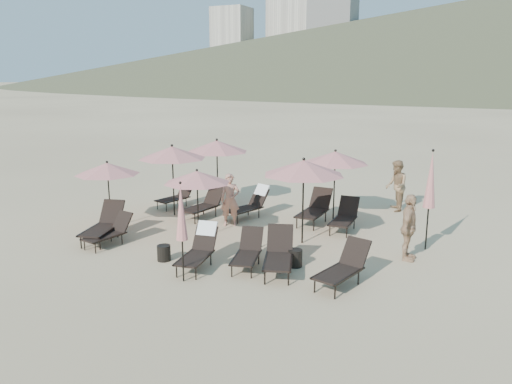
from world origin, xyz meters
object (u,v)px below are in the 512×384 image
at_px(beachgoer_a, 230,200).
at_px(beachgoer_b, 396,186).
at_px(lounger_0, 110,232).
at_px(lounger_7, 204,204).
at_px(lounger_3, 248,251).
at_px(beachgoer_c, 409,227).
at_px(side_table_0, 164,253).
at_px(side_table_1, 295,258).
at_px(umbrella_open_5, 172,153).
at_px(umbrella_open_4, 335,158).
at_px(lounger_2, 199,248).
at_px(lounger_8, 250,203).
at_px(lounger_4, 279,254).
at_px(umbrella_open_3, 217,146).
at_px(umbrella_open_1, 197,177).
at_px(lounger_10, 345,216).
at_px(lounger_9, 315,208).
at_px(umbrella_closed_0, 181,213).
at_px(umbrella_open_2, 304,168).
at_px(lounger_6, 177,196).
at_px(lounger_5, 343,267).
at_px(umbrella_closed_1, 431,180).
at_px(umbrella_open_0, 107,169).
at_px(lounger_1, 104,224).

xyz_separation_m(beachgoer_a, beachgoer_b, (4.54, 4.10, 0.07)).
xyz_separation_m(lounger_0, lounger_7, (0.96, 3.67, 0.07)).
height_order(lounger_3, beachgoer_c, beachgoer_c).
relative_size(side_table_0, side_table_1, 0.92).
relative_size(lounger_7, umbrella_open_5, 0.74).
bearing_deg(side_table_0, beachgoer_c, 25.35).
xyz_separation_m(lounger_3, umbrella_open_5, (-4.44, 3.32, 1.79)).
height_order(umbrella_open_4, beachgoer_a, umbrella_open_4).
xyz_separation_m(lounger_2, lounger_8, (-0.77, 4.64, 0.02)).
relative_size(lounger_4, umbrella_open_4, 0.79).
bearing_deg(umbrella_open_3, lounger_2, -65.14).
xyz_separation_m(umbrella_open_1, beachgoer_b, (4.77, 5.70, -0.95)).
bearing_deg(lounger_10, lounger_9, 159.90).
bearing_deg(lounger_10, lounger_7, -174.73).
bearing_deg(lounger_8, umbrella_closed_0, -61.27).
relative_size(lounger_8, umbrella_open_3, 0.72).
bearing_deg(lounger_3, umbrella_closed_0, -137.34).
xyz_separation_m(lounger_2, umbrella_open_1, (-1.19, 1.92, 1.38)).
distance_m(umbrella_open_4, side_table_0, 6.65).
distance_m(lounger_4, umbrella_open_4, 5.37).
relative_size(lounger_9, umbrella_open_3, 0.74).
distance_m(umbrella_open_2, beachgoer_a, 3.12).
distance_m(lounger_6, side_table_0, 5.62).
bearing_deg(lounger_9, umbrella_closed_0, -100.19).
bearing_deg(side_table_1, lounger_5, -23.78).
relative_size(lounger_5, lounger_6, 1.08).
bearing_deg(umbrella_closed_1, beachgoer_c, -108.50).
xyz_separation_m(lounger_3, umbrella_open_3, (-3.79, 5.27, 1.80)).
relative_size(umbrella_open_1, umbrella_open_3, 0.84).
height_order(lounger_6, umbrella_open_1, umbrella_open_1).
xyz_separation_m(lounger_0, umbrella_open_1, (1.99, 1.58, 1.46)).
xyz_separation_m(lounger_2, lounger_7, (-2.22, 4.01, -0.02)).
distance_m(lounger_4, umbrella_closed_1, 4.73).
bearing_deg(lounger_7, umbrella_closed_0, -55.07).
height_order(lounger_7, beachgoer_c, beachgoer_c).
height_order(side_table_0, beachgoer_b, beachgoer_b).
bearing_deg(umbrella_open_0, umbrella_open_1, 3.59).
bearing_deg(umbrella_open_5, side_table_1, -26.77).
distance_m(lounger_5, lounger_7, 6.87).
bearing_deg(lounger_9, umbrella_open_4, 59.21).
bearing_deg(lounger_8, beachgoer_a, -80.28).
bearing_deg(lounger_1, beachgoer_a, 32.01).
height_order(umbrella_open_1, umbrella_open_2, umbrella_open_2).
relative_size(lounger_5, umbrella_open_0, 0.82).
height_order(umbrella_closed_0, umbrella_closed_1, umbrella_closed_1).
bearing_deg(side_table_0, beachgoer_a, 88.42).
distance_m(umbrella_open_0, umbrella_closed_1, 9.62).
bearing_deg(lounger_5, umbrella_open_2, 142.71).
bearing_deg(umbrella_open_5, lounger_7, 11.44).
xyz_separation_m(lounger_9, umbrella_closed_0, (-1.28, -5.93, 1.19)).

